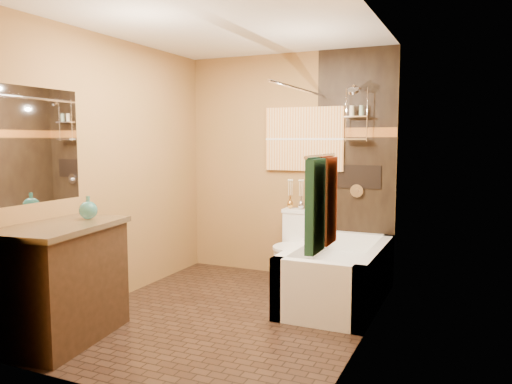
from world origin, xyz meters
The scene contains 23 objects.
floor centered at (0.00, 0.00, 0.00)m, with size 3.00×3.00×0.00m, color black.
wall_left centered at (-1.20, 0.00, 1.25)m, with size 0.02×3.00×2.50m, color #98663A.
wall_right centered at (1.20, 0.00, 1.25)m, with size 0.02×3.00×2.50m, color #98663A.
wall_back centered at (0.00, 1.50, 1.25)m, with size 2.40×0.02×2.50m, color #98663A.
wall_front centered at (0.00, -1.50, 1.25)m, with size 2.40×0.02×2.50m, color #98663A.
ceiling centered at (0.00, 0.00, 2.50)m, with size 3.00×3.00×0.00m, color silver.
alcove_tile_back centered at (0.78, 1.49, 1.25)m, with size 0.85×0.01×2.50m, color black.
alcove_tile_right centered at (1.19, 0.75, 1.25)m, with size 0.01×1.50×2.50m, color black.
mosaic_band_back centered at (0.78, 1.48, 1.62)m, with size 0.85×0.01×0.10m, color #9B531C.
mosaic_band_right centered at (1.18, 0.75, 1.62)m, with size 0.01×1.50×0.10m, color #9B531C.
alcove_niche centered at (0.80, 1.48, 1.15)m, with size 0.50×0.01×0.25m, color black.
shower_fixtures centered at (0.80, 1.38, 1.67)m, with size 0.24×0.33×1.16m.
curtain_rod centered at (0.40, 0.75, 2.02)m, with size 0.03×0.03×1.55m, color silver.
towel_bar centered at (1.15, -1.05, 1.45)m, with size 0.02×0.02×0.55m, color silver.
towel_teal centered at (1.16, -1.18, 1.18)m, with size 0.05×0.22×0.52m, color #1F6569.
towel_rust centered at (1.16, -0.92, 1.18)m, with size 0.05×0.22×0.52m, color maroon.
sunset_painting centered at (0.20, 1.48, 1.55)m, with size 0.90×0.04×0.70m, color orange.
vanity_mirror centered at (-1.19, -1.00, 1.50)m, with size 0.01×1.00×0.90m, color white.
bathtub centered at (0.80, 0.75, 0.22)m, with size 0.80×1.50×0.55m.
toilet centered at (0.20, 1.21, 0.39)m, with size 0.40×0.59×0.78m.
vanity centered at (-0.92, -1.00, 0.46)m, with size 0.75×1.10×0.91m.
teal_bottle centered at (-0.87, -0.73, 1.00)m, with size 0.15×0.15×0.23m, color teal, non-canonical shape.
bud_vases centered at (0.20, 1.39, 0.95)m, with size 0.32×0.07×0.32m.
Camera 1 is at (1.97, -3.80, 1.54)m, focal length 35.00 mm.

